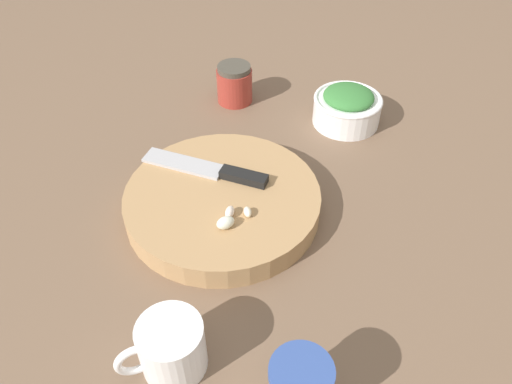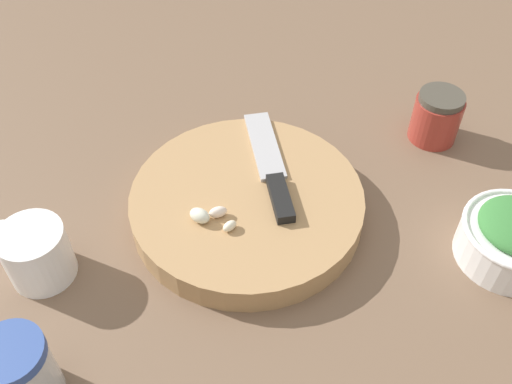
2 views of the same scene
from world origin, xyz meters
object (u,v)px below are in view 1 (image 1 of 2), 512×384
object	(u,v)px
honey_jar	(235,84)
coffee_mug	(170,348)
cutting_board	(223,202)
herb_bowl	(347,107)
chef_knife	(212,170)
garlic_cloves	(230,218)

from	to	relation	value
honey_jar	coffee_mug	bearing A→B (deg)	0.33
cutting_board	herb_bowl	size ratio (longest dim) A/B	2.35
chef_knife	garlic_cloves	size ratio (longest dim) A/B	3.97
cutting_board	honey_jar	size ratio (longest dim) A/B	3.89
honey_jar	chef_knife	bearing A→B (deg)	0.07
cutting_board	honey_jar	bearing A→B (deg)	-175.81
cutting_board	garlic_cloves	distance (m)	0.07
cutting_board	honey_jar	xyz separation A→B (m)	(-0.31, -0.02, 0.02)
cutting_board	coffee_mug	bearing A→B (deg)	-4.35
garlic_cloves	coffee_mug	distance (m)	0.20
garlic_cloves	coffee_mug	bearing A→B (deg)	-11.50
coffee_mug	cutting_board	bearing A→B (deg)	175.65
cutting_board	herb_bowl	bearing A→B (deg)	142.94
herb_bowl	honey_jar	distance (m)	0.22
chef_knife	garlic_cloves	bearing A→B (deg)	-142.64
cutting_board	garlic_cloves	bearing A→B (deg)	19.82
garlic_cloves	coffee_mug	world-z (taller)	coffee_mug
cutting_board	coffee_mug	xyz separation A→B (m)	(0.25, -0.02, 0.02)
garlic_cloves	herb_bowl	size ratio (longest dim) A/B	0.41
coffee_mug	honey_jar	distance (m)	0.56
garlic_cloves	honey_jar	bearing A→B (deg)	-173.24
herb_bowl	coffee_mug	xyz separation A→B (m)	(0.51, -0.21, 0.00)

